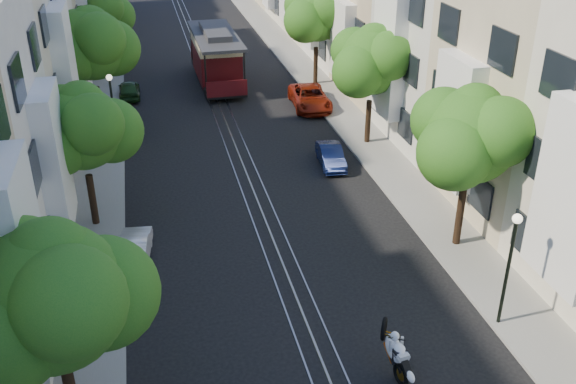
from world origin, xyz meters
TOP-DOWN VIEW (x-y plane):
  - ground at (0.00, 28.00)m, footprint 200.00×200.00m
  - sidewalk_east at (7.25, 28.00)m, footprint 2.50×80.00m
  - sidewalk_west at (-7.25, 28.00)m, footprint 2.50×80.00m
  - rail_left at (-0.55, 28.00)m, footprint 0.06×80.00m
  - rail_slot at (0.00, 28.00)m, footprint 0.06×80.00m
  - rail_right at (0.55, 28.00)m, footprint 0.06×80.00m
  - lane_line at (0.00, 28.00)m, footprint 0.08×80.00m
  - townhouses_east at (11.87, 27.91)m, footprint 7.75×72.00m
  - townhouses_west at (-11.87, 27.91)m, footprint 7.75×72.00m
  - tree_e_b at (7.26, 8.98)m, footprint 4.93×4.08m
  - tree_e_c at (7.26, 19.98)m, footprint 4.84×3.99m
  - tree_e_d at (7.26, 30.98)m, footprint 5.01×4.16m
  - tree_w_a at (-7.14, 1.98)m, footprint 4.93×4.08m
  - tree_w_b at (-7.14, 13.98)m, footprint 4.72×3.87m
  - tree_w_c at (-7.14, 24.98)m, footprint 5.13×4.28m
  - tree_w_d at (-7.14, 35.98)m, footprint 4.84×3.99m
  - lamp_east at (6.30, 4.00)m, footprint 0.32×0.32m
  - lamp_west at (-6.30, 22.00)m, footprint 0.32×0.32m
  - sportbike_rider at (1.98, 2.59)m, footprint 0.66×1.93m
  - cable_car at (0.50, 32.86)m, footprint 3.00×9.23m
  - parked_car_e_mid at (4.40, 17.63)m, footprint 1.41×3.30m
  - parked_car_e_far at (5.60, 26.43)m, footprint 2.49×4.91m
  - parked_car_w_mid at (-5.60, 10.81)m, footprint 1.52×3.43m
  - parked_car_w_far at (-5.60, 30.98)m, footprint 1.38×3.38m

SIDE VIEW (x-z plane):
  - ground at x=0.00m, z-range 0.00..0.00m
  - lane_line at x=0.00m, z-range 0.00..0.01m
  - rail_left at x=-0.55m, z-range 0.00..0.02m
  - rail_slot at x=0.00m, z-range 0.00..0.02m
  - rail_right at x=0.55m, z-range 0.00..0.02m
  - sidewalk_east at x=7.25m, z-range 0.00..0.12m
  - sidewalk_west at x=-7.25m, z-range 0.00..0.12m
  - parked_car_e_mid at x=4.40m, z-range 0.00..1.06m
  - parked_car_w_mid at x=-5.60m, z-range 0.00..1.09m
  - parked_car_w_far at x=-5.60m, z-range 0.00..1.15m
  - parked_car_e_far at x=5.60m, z-range 0.00..1.33m
  - sportbike_rider at x=1.98m, z-range 0.06..1.70m
  - cable_car at x=0.50m, z-range 0.33..3.86m
  - lamp_east at x=6.30m, z-range 0.77..4.93m
  - lamp_west at x=-6.30m, z-range 0.77..4.93m
  - tree_w_b at x=-7.14m, z-range 1.26..7.53m
  - tree_e_c at x=7.26m, z-range 1.34..7.86m
  - tree_w_d at x=-7.14m, z-range 1.34..7.86m
  - tree_e_b at x=7.26m, z-range 1.39..8.07m
  - tree_w_a at x=-7.14m, z-range 1.39..8.07m
  - tree_e_d at x=7.26m, z-range 1.44..8.29m
  - tree_w_c at x=-7.14m, z-range 1.52..8.62m
  - townhouses_west at x=-11.87m, z-range -0.80..10.96m
  - townhouses_east at x=11.87m, z-range -0.82..11.18m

